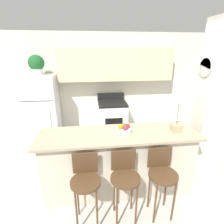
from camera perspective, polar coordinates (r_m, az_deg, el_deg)
The scene contains 13 objects.
ground_plane at distance 3.10m, azimuth 2.00°, elevation -23.65°, with size 14.00×14.00×0.00m, color beige.
wall_back at distance 4.50m, azimuth -0.77°, elevation 11.64°, with size 5.60×0.38×2.55m.
pillar_right at distance 3.12m, azimuth 29.33°, elevation 1.31°, with size 0.38×0.32×2.55m.
counter_bar at distance 2.78m, azimuth 2.12°, elevation -16.06°, with size 2.30×0.67×0.99m.
refrigerator at distance 4.48m, azimuth -21.71°, elevation 0.90°, with size 0.73×0.68×1.60m.
stove_range at distance 4.50m, azimuth 0.07°, elevation -2.23°, with size 0.70×0.66×1.07m.
bar_stool_left at distance 2.30m, azimuth -8.57°, elevation -21.30°, with size 0.37×0.37×0.93m.
bar_stool_mid at distance 2.33m, azimuth 4.19°, elevation -20.49°, with size 0.37×0.37×0.93m.
bar_stool_right at distance 2.46m, azimuth 15.94°, elevation -18.90°, with size 0.37×0.37×0.93m.
potted_plant_on_fridge at distance 4.30m, azimuth -23.44°, elevation 14.09°, with size 0.34×0.34×0.44m.
orchid_vase at distance 2.72m, azimuth 20.30°, elevation -3.82°, with size 0.14×0.14×0.46m.
fruit_bowl at distance 2.57m, azimuth 3.92°, elevation -5.43°, with size 0.23×0.23×0.12m.
trash_bin at distance 4.39m, azimuth -13.98°, elevation -7.28°, with size 0.28×0.28×0.38m.
Camera 1 is at (-0.38, -2.24, 2.11)m, focal length 28.00 mm.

